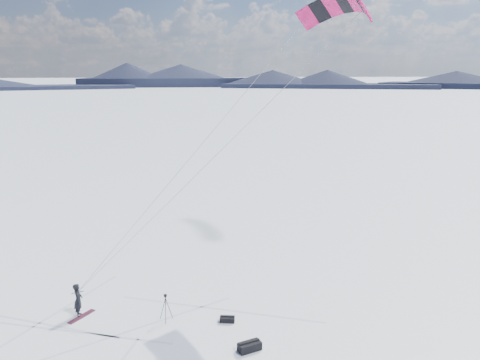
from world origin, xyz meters
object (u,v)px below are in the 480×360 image
object	(u,v)px
snowboard	(82,316)
tripod	(166,304)
gear_bag_b	(227,319)
gear_bag_a	(250,346)
snowkiter	(79,316)

from	to	relation	value
snowboard	tripod	world-z (taller)	tripod
gear_bag_b	tripod	bearing A→B (deg)	-179.20
gear_bag_a	gear_bag_b	xyz separation A→B (m)	(-0.23, 2.39, -0.05)
tripod	snowboard	bearing A→B (deg)	141.78
snowkiter	tripod	bearing A→B (deg)	-111.96
gear_bag_a	snowboard	bearing A→B (deg)	134.10
gear_bag_a	gear_bag_b	bearing A→B (deg)	86.57
snowkiter	tripod	xyz separation A→B (m)	(3.73, -1.63, 0.82)
snowkiter	gear_bag_a	world-z (taller)	snowkiter
tripod	gear_bag_b	distance (m)	2.84
tripod	gear_bag_a	bearing A→B (deg)	-65.86
snowkiter	gear_bag_b	world-z (taller)	snowkiter
tripod	gear_bag_a	distance (m)	4.43
snowboard	gear_bag_b	size ratio (longest dim) A/B	1.97
snowkiter	tripod	size ratio (longest dim) A/B	1.25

